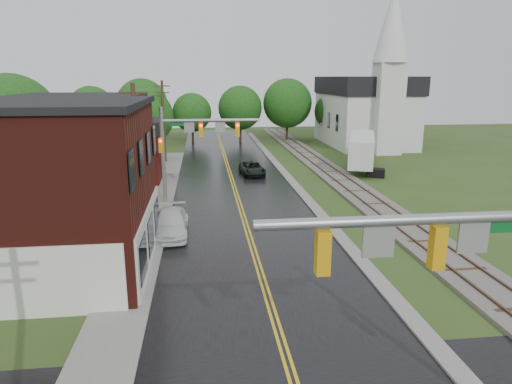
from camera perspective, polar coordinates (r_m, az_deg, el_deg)
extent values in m
cube|color=black|center=(38.65, -2.62, 0.18)|extent=(10.00, 90.00, 0.02)
cube|color=gray|center=(44.16, 3.90, 1.94)|extent=(0.80, 70.00, 0.12)
cube|color=gray|center=(33.91, -12.51, -2.16)|extent=(2.40, 50.00, 0.12)
cube|color=silver|center=(23.90, -13.16, -5.37)|extent=(0.10, 9.50, 3.00)
cube|color=tan|center=(34.98, -20.49, 3.16)|extent=(8.00, 7.00, 6.40)
cube|color=#3F0F0C|center=(43.63, -16.41, 4.18)|extent=(7.00, 6.00, 4.40)
cube|color=silver|center=(66.64, 13.30, 8.79)|extent=(10.00, 16.00, 7.00)
cube|color=black|center=(66.40, 13.53, 12.82)|extent=(10.40, 16.40, 2.40)
cube|color=silver|center=(59.06, 16.06, 9.92)|extent=(3.20, 3.20, 11.00)
cone|color=silver|center=(59.25, 16.75, 19.59)|extent=(4.40, 4.40, 9.00)
cube|color=#59544C|center=(45.21, 9.65, 2.18)|extent=(3.20, 80.00, 0.20)
cube|color=#4C3828|center=(44.98, 8.78, 2.34)|extent=(0.10, 80.00, 0.12)
cube|color=#4C3828|center=(45.39, 10.53, 2.37)|extent=(0.10, 80.00, 0.12)
cylinder|color=gray|center=(10.95, 18.73, -3.31)|extent=(7.20, 0.26, 0.26)
cube|color=orange|center=(11.49, 21.72, -6.45)|extent=(0.32, 0.30, 1.05)
cube|color=orange|center=(10.50, 8.34, -7.50)|extent=(0.32, 0.30, 1.05)
cube|color=gray|center=(11.86, 25.50, -5.19)|extent=(0.75, 0.06, 0.75)
cube|color=gray|center=(10.83, 15.06, -6.04)|extent=(0.75, 0.06, 0.75)
cube|color=#0C5926|center=(12.18, 28.50, -3.81)|extent=(1.40, 0.04, 0.30)
cylinder|color=gray|center=(35.00, -11.53, 4.45)|extent=(0.28, 0.28, 7.20)
cylinder|color=gray|center=(34.55, -5.72, 8.89)|extent=(7.20, 0.26, 0.26)
cube|color=orange|center=(34.62, -6.89, 7.71)|extent=(0.32, 0.30, 1.05)
cube|color=orange|center=(34.72, -2.33, 7.81)|extent=(0.32, 0.30, 1.05)
cube|color=gray|center=(34.61, -8.35, 7.99)|extent=(0.75, 0.06, 0.75)
cube|color=gray|center=(34.62, -4.50, 8.10)|extent=(0.75, 0.06, 0.75)
cube|color=#0C5926|center=(34.61, -9.57, 8.36)|extent=(1.40, 0.04, 0.30)
sphere|color=#FF0C0C|center=(34.40, -6.91, 8.22)|extent=(0.20, 0.20, 0.20)
cylinder|color=#382616|center=(30.09, -14.64, 4.45)|extent=(0.28, 0.28, 9.00)
cube|color=#382616|center=(29.71, -15.12, 11.88)|extent=(1.80, 0.12, 0.12)
cube|color=#382616|center=(29.74, -15.03, 10.54)|extent=(1.40, 0.12, 0.12)
cylinder|color=#382616|center=(51.80, -11.45, 8.54)|extent=(0.28, 0.28, 9.00)
cube|color=#382616|center=(51.58, -11.67, 12.86)|extent=(1.80, 0.12, 0.12)
cube|color=#382616|center=(51.60, -11.63, 12.08)|extent=(1.40, 0.12, 0.12)
cylinder|color=black|center=(42.97, -27.58, 2.33)|extent=(0.36, 0.36, 3.42)
sphere|color=#164112|center=(42.43, -28.23, 7.85)|extent=(7.60, 7.60, 7.60)
sphere|color=#164112|center=(41.90, -27.55, 6.95)|extent=(5.32, 5.32, 5.32)
cylinder|color=black|center=(49.40, -20.00, 4.02)|extent=(0.36, 0.36, 2.70)
sphere|color=#164112|center=(48.97, -20.32, 7.82)|extent=(6.00, 6.00, 6.00)
sphere|color=#164112|center=(48.50, -19.68, 7.19)|extent=(4.20, 4.20, 4.20)
cylinder|color=black|center=(54.36, -13.45, 5.44)|extent=(0.36, 0.36, 2.88)
sphere|color=#164112|center=(53.96, -13.67, 9.13)|extent=(6.40, 6.40, 6.40)
sphere|color=#164112|center=(53.54, -13.04, 8.53)|extent=(4.48, 4.48, 4.48)
imported|color=black|center=(44.67, -0.49, 2.94)|extent=(2.43, 4.70, 1.27)
imported|color=white|center=(28.20, -10.61, -3.86)|extent=(2.11, 5.06, 1.46)
cube|color=black|center=(45.33, 14.67, 2.34)|extent=(2.06, 1.74, 0.80)
cylinder|color=gray|center=(51.55, 11.98, 3.89)|extent=(0.16, 0.16, 0.80)
cube|color=silver|center=(48.76, 13.09, 5.33)|extent=(5.96, 10.94, 2.70)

